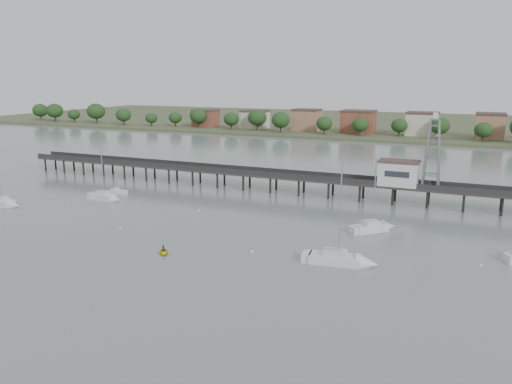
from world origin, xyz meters
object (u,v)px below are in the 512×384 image
sailboat_c (377,227)px  white_tender (118,192)px  sailboat_f (347,261)px  sailboat_b (107,198)px  lattice_tower (433,154)px  sailboat_a (5,203)px  pier (287,177)px  yellow_dinghy (164,254)px

sailboat_c → white_tender: (-60.15, 4.81, -0.16)m
sailboat_f → white_tender: 63.51m
sailboat_b → white_tender: bearing=110.5°
lattice_tower → white_tender: lattice_tower is taller
sailboat_a → sailboat_c: (74.55, 13.81, 0.00)m
pier → yellow_dinghy: bearing=-94.1°
sailboat_f → white_tender: sailboat_f is taller
sailboat_c → sailboat_b: (-58.35, -1.22, 0.00)m
pier → yellow_dinghy: 46.62m
lattice_tower → white_tender: size_ratio=3.90×
sailboat_c → lattice_tower: bearing=26.4°
lattice_tower → sailboat_c: bearing=-107.8°
lattice_tower → sailboat_a: bearing=-156.6°
sailboat_b → white_tender: (-1.80, 6.03, -0.17)m
lattice_tower → yellow_dinghy: size_ratio=5.49×
sailboat_f → sailboat_b: bearing=156.5°
sailboat_b → yellow_dinghy: (30.44, -23.65, -0.64)m
sailboat_b → yellow_dinghy: sailboat_b is taller
sailboat_f → yellow_dinghy: size_ratio=5.75×
sailboat_c → white_tender: sailboat_c is taller
sailboat_a → sailboat_f: 73.73m
sailboat_b → sailboat_f: size_ratio=0.81×
sailboat_c → sailboat_b: size_ratio=1.04×
pier → sailboat_c: (24.60, -21.47, -3.15)m
lattice_tower → sailboat_a: 89.38m
lattice_tower → yellow_dinghy: (-34.81, -46.35, -11.10)m
lattice_tower → white_tender: 69.90m
pier → sailboat_c: sailboat_c is taller
sailboat_a → sailboat_b: 20.52m
sailboat_c → pier: bearing=93.1°
sailboat_c → sailboat_f: sailboat_f is taller
sailboat_f → white_tender: (-59.19, 23.02, -0.15)m
lattice_tower → sailboat_c: 24.86m
pier → sailboat_b: size_ratio=11.45×
pier → sailboat_f: size_ratio=9.23×
sailboat_f → sailboat_a: bearing=169.6°
pier → sailboat_f: 46.31m
pier → white_tender: pier is taller
white_tender → yellow_dinghy: (32.23, -29.68, -0.48)m
sailboat_c → yellow_dinghy: size_ratio=4.84×
pier → sailboat_a: size_ratio=10.59×
sailboat_f → white_tender: bearing=151.7°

